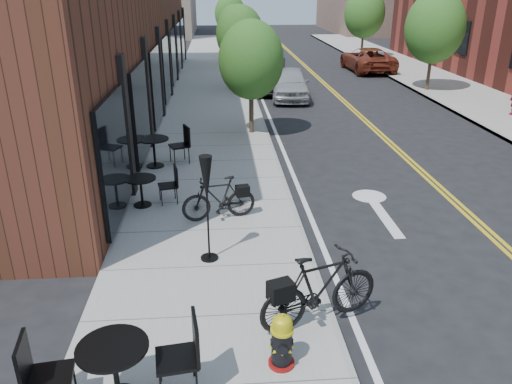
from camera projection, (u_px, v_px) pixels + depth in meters
name	position (u px, v px, depth m)	size (l,w,h in m)	color
ground	(315.00, 268.00, 9.44)	(120.00, 120.00, 0.00)	black
sidewalk_near	(212.00, 127.00, 18.47)	(4.00, 70.00, 0.12)	#9E9B93
building_near	(100.00, 22.00, 20.51)	(5.00, 28.00, 7.00)	#482517
tree_near_a	(251.00, 60.00, 16.67)	(2.20, 2.20, 3.81)	#382B1E
tree_near_b	(240.00, 34.00, 23.99)	(2.30, 2.30, 3.98)	#382B1E
tree_near_c	(234.00, 25.00, 31.42)	(2.10, 2.10, 3.67)	#382B1E
tree_near_d	(230.00, 14.00, 38.67)	(2.40, 2.40, 4.11)	#382B1E
tree_far_b	(435.00, 27.00, 23.59)	(2.80, 2.80, 4.62)	#382B1E
tree_far_c	(365.00, 13.00, 34.62)	(2.80, 2.80, 4.62)	#382B1E
fire_hydrant	(282.00, 341.00, 6.72)	(0.38, 0.38, 0.83)	maroon
bicycle_left	(219.00, 198.00, 10.94)	(0.46, 1.64, 0.99)	black
bicycle_right	(320.00, 289.00, 7.50)	(0.57, 2.01, 1.21)	black
bistro_set_a	(115.00, 366.00, 6.07)	(2.06, 0.98, 1.09)	black
bistro_set_b	(141.00, 188.00, 11.62)	(1.72, 0.86, 0.90)	black
bistro_set_c	(154.00, 148.00, 14.12)	(2.04, 1.19, 1.08)	black
patio_umbrella	(207.00, 187.00, 8.95)	(0.33, 0.33, 2.06)	black
parked_car_a	(290.00, 83.00, 23.05)	(1.67, 4.16, 1.42)	#A2A6AB
parked_car_b	(268.00, 75.00, 24.85)	(1.64, 4.69, 1.55)	black
parked_car_c	(261.00, 49.00, 35.48)	(1.95, 4.79, 1.39)	#AAABAF
parked_car_far	(367.00, 59.00, 30.34)	(2.35, 5.09, 1.42)	maroon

